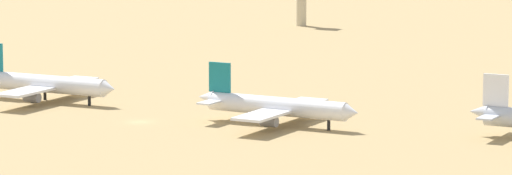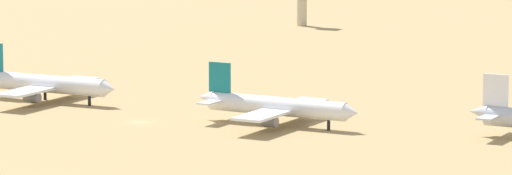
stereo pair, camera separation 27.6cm
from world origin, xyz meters
name	(u,v)px [view 1 (the left image)]	position (x,y,z in m)	size (l,w,h in m)	color
ground	(140,122)	(0.00, 0.00, 0.00)	(4000.00, 4000.00, 0.00)	tan
parked_jet_teal_3	(43,84)	(-31.59, 14.27, 3.98)	(36.79, 30.93, 12.16)	white
parked_jet_teal_4	(276,106)	(26.38, 7.44, 3.86)	(35.70, 30.09, 11.79)	white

